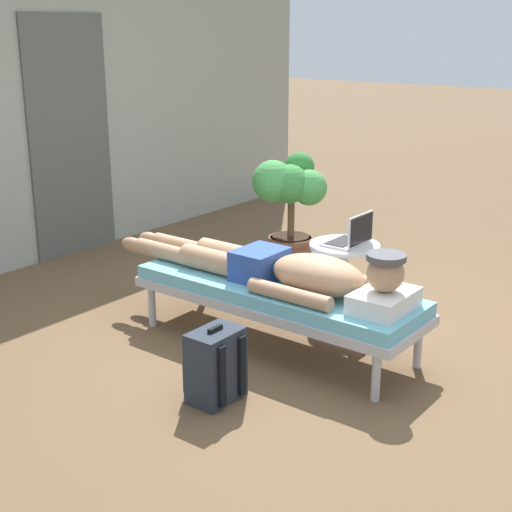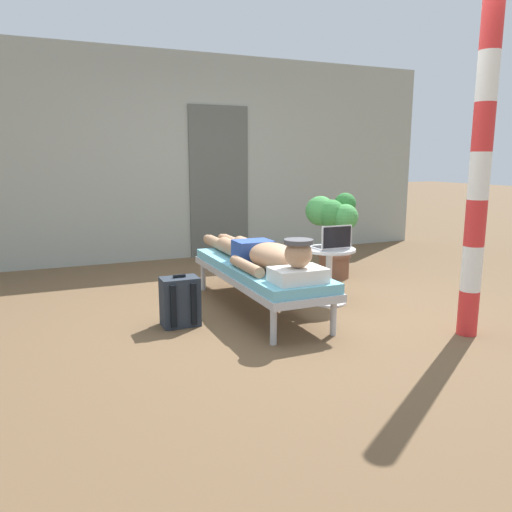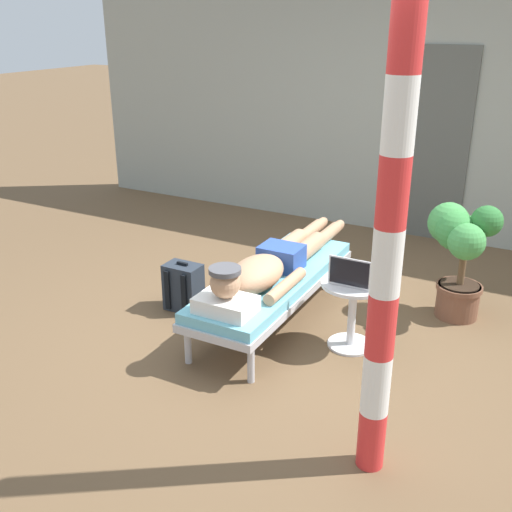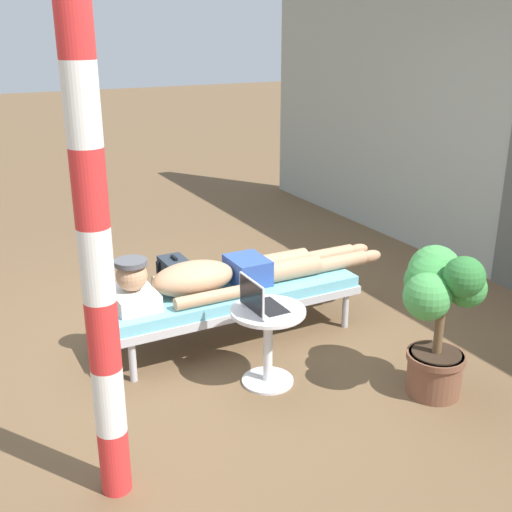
{
  "view_description": "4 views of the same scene",
  "coord_description": "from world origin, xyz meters",
  "views": [
    {
      "loc": [
        -3.57,
        -2.31,
        1.94
      ],
      "look_at": [
        -0.14,
        0.34,
        0.57
      ],
      "focal_mm": 51.35,
      "sensor_mm": 36.0,
      "label": 1
    },
    {
      "loc": [
        -1.87,
        -3.81,
        1.34
      ],
      "look_at": [
        -0.21,
        0.05,
        0.52
      ],
      "focal_mm": 35.23,
      "sensor_mm": 36.0,
      "label": 2
    },
    {
      "loc": [
        1.8,
        -3.69,
        2.32
      ],
      "look_at": [
        -0.33,
        0.29,
        0.49
      ],
      "focal_mm": 42.14,
      "sensor_mm": 36.0,
      "label": 3
    },
    {
      "loc": [
        3.72,
        -1.65,
        2.21
      ],
      "look_at": [
        -0.23,
        0.45,
        0.57
      ],
      "focal_mm": 44.31,
      "sensor_mm": 36.0,
      "label": 4
    }
  ],
  "objects": [
    {
      "name": "laptop",
      "position": [
        0.56,
        0.07,
        0.58
      ],
      "size": [
        0.31,
        0.24,
        0.23
      ],
      "color": "silver",
      "rests_on": "side_table"
    },
    {
      "name": "porch_post",
      "position": [
        1.1,
        -1.05,
        1.21
      ],
      "size": [
        0.15,
        0.15,
        2.43
      ],
      "color": "red",
      "rests_on": "ground"
    },
    {
      "name": "potted_plant",
      "position": [
        1.13,
        0.99,
        0.6
      ],
      "size": [
        0.58,
        0.6,
        0.96
      ],
      "color": "brown",
      "rests_on": "ground"
    },
    {
      "name": "house_wall_back",
      "position": [
        -0.12,
        2.89,
        1.35
      ],
      "size": [
        7.6,
        0.2,
        2.7
      ],
      "primitive_type": "cube",
      "color": "#999E93",
      "rests_on": "ground"
    },
    {
      "name": "side_table",
      "position": [
        0.56,
        0.12,
        0.36
      ],
      "size": [
        0.48,
        0.48,
        0.52
      ],
      "color": "silver",
      "rests_on": "ground"
    },
    {
      "name": "backpack",
      "position": [
        -0.88,
        0.04,
        0.2
      ],
      "size": [
        0.3,
        0.26,
        0.42
      ],
      "color": "#262D38",
      "rests_on": "ground"
    },
    {
      "name": "ground_plane",
      "position": [
        0.0,
        0.0,
        0.0
      ],
      "size": [
        40.0,
        40.0,
        0.0
      ],
      "primitive_type": "plane",
      "color": "brown"
    },
    {
      "name": "person_reclining",
      "position": [
        -0.12,
        0.12,
        0.52
      ],
      "size": [
        0.53,
        2.17,
        0.33
      ],
      "color": "white",
      "rests_on": "lounge_chair"
    },
    {
      "name": "house_door_panel",
      "position": [
        0.42,
        2.78,
        1.02
      ],
      "size": [
        0.84,
        0.03,
        2.04
      ],
      "primitive_type": "cube",
      "color": "#545651",
      "rests_on": "ground"
    },
    {
      "name": "lounge_chair",
      "position": [
        -0.12,
        0.19,
        0.35
      ],
      "size": [
        0.61,
        1.89,
        0.42
      ],
      "color": "#B7B7BC",
      "rests_on": "ground"
    }
  ]
}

